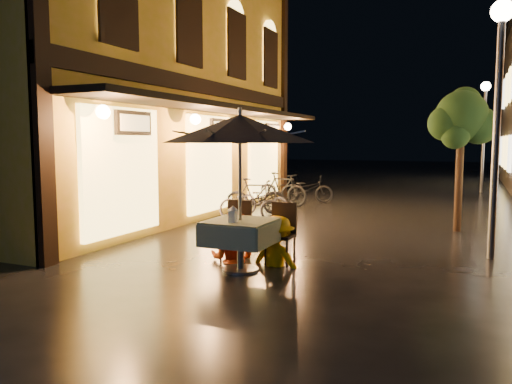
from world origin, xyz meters
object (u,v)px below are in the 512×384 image
at_px(person_orange, 233,212).
at_px(person_yellow, 277,217).
at_px(table_lantern, 233,213).
at_px(bicycle_0, 250,204).
at_px(patio_umbrella, 240,129).
at_px(cafe_table, 240,233).
at_px(streetlamp_near, 499,82).

xyz_separation_m(person_orange, person_yellow, (0.78, 0.03, -0.04)).
xyz_separation_m(table_lantern, bicycle_0, (-1.82, 4.68, -0.50)).
bearing_deg(bicycle_0, patio_umbrella, -166.67).
xyz_separation_m(cafe_table, table_lantern, (0.00, -0.25, 0.33)).
distance_m(streetlamp_near, bicycle_0, 6.24).
bearing_deg(cafe_table, patio_umbrella, 26.57).
bearing_deg(streetlamp_near, person_orange, -154.55).
relative_size(streetlamp_near, table_lantern, 16.92).
height_order(streetlamp_near, patio_umbrella, streetlamp_near).
xyz_separation_m(cafe_table, bicycle_0, (-1.82, 4.44, -0.17)).
height_order(patio_umbrella, bicycle_0, patio_umbrella).
bearing_deg(person_orange, cafe_table, 116.72).
relative_size(table_lantern, bicycle_0, 0.16).
distance_m(cafe_table, patio_umbrella, 1.56).
bearing_deg(person_yellow, streetlamp_near, -140.02).
relative_size(person_yellow, bicycle_0, 0.95).
xyz_separation_m(streetlamp_near, patio_umbrella, (-3.53, -2.42, -0.77)).
distance_m(cafe_table, person_yellow, 0.72).
xyz_separation_m(table_lantern, person_yellow, (0.38, 0.83, -0.15)).
xyz_separation_m(streetlamp_near, bicycle_0, (-5.35, 2.02, -2.50)).
height_order(cafe_table, patio_umbrella, patio_umbrella).
bearing_deg(table_lantern, person_yellow, 65.38).
bearing_deg(person_yellow, person_orange, 12.00).
distance_m(streetlamp_near, table_lantern, 4.85).
height_order(person_yellow, bicycle_0, person_yellow).
relative_size(cafe_table, patio_umbrella, 0.40).
height_order(person_orange, person_yellow, person_orange).
bearing_deg(table_lantern, person_orange, 116.60).
relative_size(streetlamp_near, patio_umbrella, 1.72).
xyz_separation_m(streetlamp_near, cafe_table, (-3.53, -2.42, -2.33)).
bearing_deg(cafe_table, person_orange, 125.91).
bearing_deg(patio_umbrella, streetlamp_near, 34.44).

